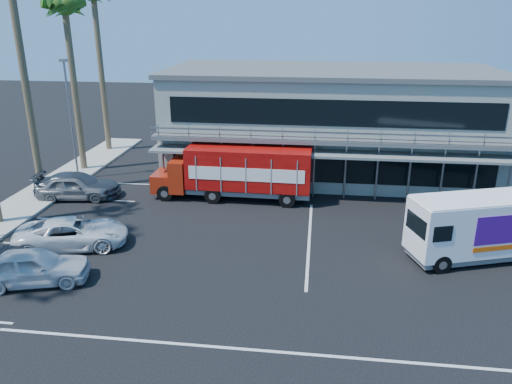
# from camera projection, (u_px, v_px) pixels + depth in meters

# --- Properties ---
(ground) EXTENTS (120.00, 120.00, 0.00)m
(ground) POSITION_uv_depth(u_px,v_px,m) (263.00, 266.00, 22.72)
(ground) COLOR black
(ground) RESTS_ON ground
(building) EXTENTS (22.40, 12.00, 7.30)m
(building) POSITION_uv_depth(u_px,v_px,m) (330.00, 122.00, 35.06)
(building) COLOR gray
(building) RESTS_ON ground
(curb_strip) EXTENTS (3.00, 32.00, 0.16)m
(curb_strip) POSITION_uv_depth(u_px,v_px,m) (28.00, 203.00, 30.07)
(curb_strip) COLOR #A5A399
(curb_strip) RESTS_ON ground
(palm_e) EXTENTS (2.80, 2.80, 12.25)m
(palm_e) POSITION_uv_depth(u_px,v_px,m) (66.00, 17.00, 33.00)
(palm_e) COLOR brown
(palm_e) RESTS_ON ground
(palm_f) EXTENTS (2.80, 2.80, 13.25)m
(palm_f) POSITION_uv_depth(u_px,v_px,m) (94.00, 4.00, 37.87)
(palm_f) COLOR brown
(palm_f) RESTS_ON ground
(light_pole_far) EXTENTS (0.50, 0.25, 8.09)m
(light_pole_far) POSITION_uv_depth(u_px,v_px,m) (70.00, 114.00, 33.14)
(light_pole_far) COLOR gray
(light_pole_far) RESTS_ON ground
(red_truck) EXTENTS (9.77, 2.53, 3.27)m
(red_truck) POSITION_uv_depth(u_px,v_px,m) (238.00, 171.00, 30.35)
(red_truck) COLOR #981F0C
(red_truck) RESTS_ON ground
(white_van) EXTENTS (6.62, 4.02, 3.06)m
(white_van) POSITION_uv_depth(u_px,v_px,m) (478.00, 227.00, 22.88)
(white_van) COLOR white
(white_van) RESTS_ON ground
(parked_car_a) EXTENTS (4.89, 3.02, 1.56)m
(parked_car_a) POSITION_uv_depth(u_px,v_px,m) (33.00, 267.00, 21.06)
(parked_car_a) COLOR silver
(parked_car_a) RESTS_ON ground
(parked_car_c) EXTENTS (5.78, 3.94, 1.47)m
(parked_car_c) POSITION_uv_depth(u_px,v_px,m) (72.00, 233.00, 24.34)
(parked_car_c) COLOR white
(parked_car_c) RESTS_ON ground
(parked_car_d) EXTENTS (5.43, 2.77, 1.51)m
(parked_car_d) POSITION_uv_depth(u_px,v_px,m) (78.00, 185.00, 31.04)
(parked_car_d) COLOR #2F363F
(parked_car_d) RESTS_ON ground
(parked_car_e) EXTENTS (4.71, 2.40, 1.54)m
(parked_car_e) POSITION_uv_depth(u_px,v_px,m) (75.00, 187.00, 30.66)
(parked_car_e) COLOR slate
(parked_car_e) RESTS_ON ground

